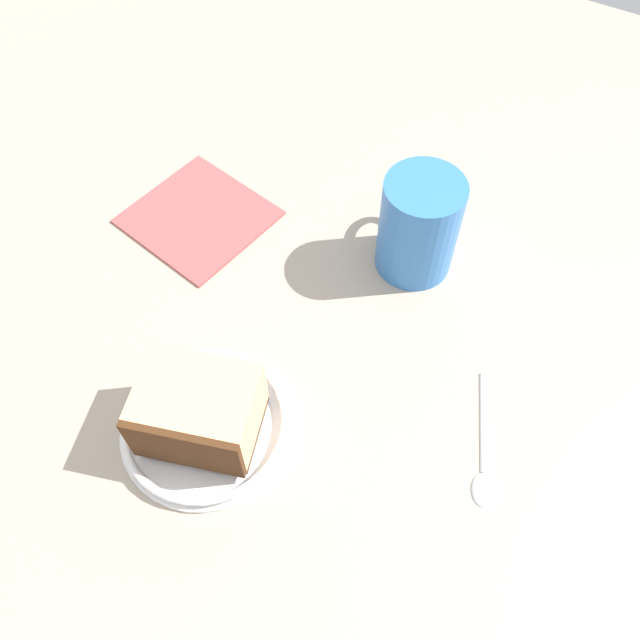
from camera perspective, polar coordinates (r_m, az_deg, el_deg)
ground_plane at (r=62.93cm, az=-1.24°, el=-3.33°), size 140.96×140.96×3.50cm
small_plate at (r=57.81cm, az=-10.05°, el=-9.07°), size 15.04×15.04×1.64cm
cake_slice at (r=54.70cm, az=-10.66°, el=-7.89°), size 10.24×11.47×6.46cm
tea_mug at (r=63.94cm, az=8.71°, el=8.32°), size 10.20×7.78×10.86cm
teaspoon at (r=57.74cm, az=14.23°, el=-12.30°), size 12.11×5.93×0.80cm
folded_napkin at (r=72.21cm, az=-10.67°, el=9.00°), size 15.45×15.86×0.60cm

